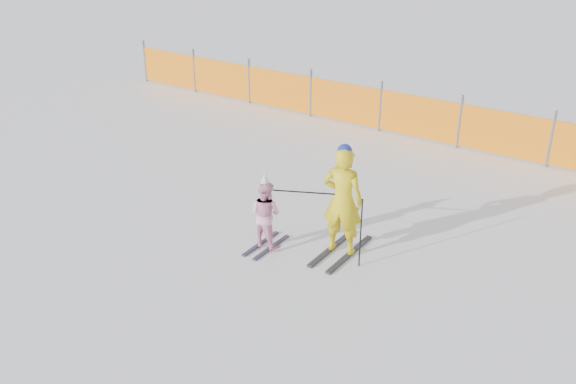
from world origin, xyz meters
name	(u,v)px	position (x,y,z in m)	size (l,w,h in m)	color
ground	(271,259)	(0.00, 0.00, 0.00)	(120.00, 120.00, 0.00)	white
adult	(343,200)	(0.83, 0.82, 0.95)	(0.73, 1.39, 1.90)	black
child	(265,214)	(-0.30, 0.28, 0.62)	(0.57, 0.96, 1.35)	black
ski_poles	(334,214)	(0.81, 0.59, 0.80)	(1.48, 0.45, 1.18)	black
safety_fence	(382,109)	(-1.27, 6.42, 0.56)	(16.12, 0.06, 1.25)	#595960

